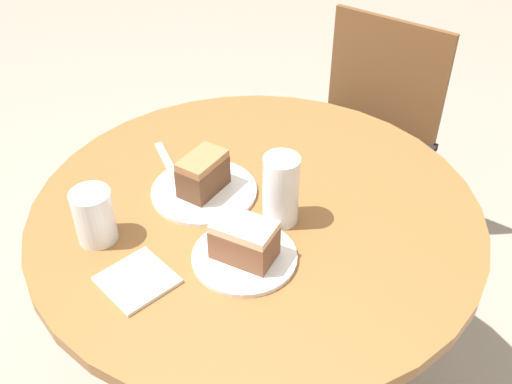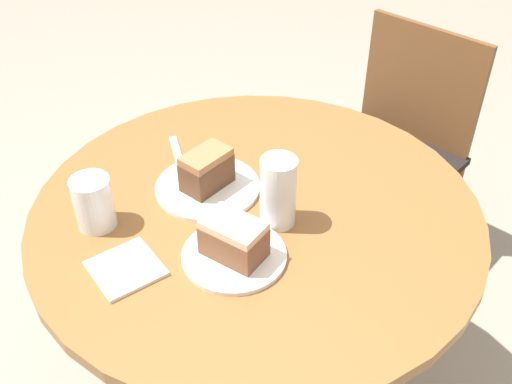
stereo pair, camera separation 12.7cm
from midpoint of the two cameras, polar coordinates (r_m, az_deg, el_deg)
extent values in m
cylinder|color=brown|center=(1.57, -2.36, -12.45)|extent=(0.11, 0.11, 0.72)
cylinder|color=brown|center=(1.30, -2.79, -2.01)|extent=(0.97, 0.97, 0.03)
cylinder|color=brown|center=(2.16, -0.03, -1.60)|extent=(0.04, 0.04, 0.41)
cylinder|color=brown|center=(2.02, 9.35, -5.89)|extent=(0.04, 0.04, 0.41)
cylinder|color=brown|center=(2.41, 5.12, 2.99)|extent=(0.04, 0.04, 0.41)
cylinder|color=brown|center=(2.28, 13.76, -0.52)|extent=(0.04, 0.04, 0.41)
cube|color=black|center=(2.07, 7.50, 3.63)|extent=(0.46, 0.42, 0.03)
cube|color=brown|center=(2.12, 10.67, 10.81)|extent=(0.42, 0.03, 0.40)
cylinder|color=silver|center=(1.33, -7.67, -0.01)|extent=(0.23, 0.23, 0.01)
cylinder|color=silver|center=(1.17, -4.22, -6.32)|extent=(0.21, 0.21, 0.01)
cube|color=brown|center=(1.31, -7.81, 1.35)|extent=(0.07, 0.11, 0.07)
cube|color=#9E6B42|center=(1.29, -7.98, 2.89)|extent=(0.07, 0.11, 0.02)
cube|color=brown|center=(1.14, -4.30, -5.00)|extent=(0.13, 0.09, 0.06)
cube|color=beige|center=(1.12, -4.40, -3.50)|extent=(0.12, 0.09, 0.02)
cylinder|color=beige|center=(1.25, -17.91, -2.79)|extent=(0.07, 0.07, 0.09)
cylinder|color=white|center=(1.24, -18.03, -2.31)|extent=(0.08, 0.08, 0.11)
cylinder|color=silver|center=(1.23, -0.59, -0.99)|extent=(0.07, 0.07, 0.10)
cylinder|color=white|center=(1.21, -0.60, 0.07)|extent=(0.07, 0.07, 0.16)
cube|color=silver|center=(1.16, -14.38, -8.28)|extent=(0.15, 0.15, 0.01)
cube|color=silver|center=(1.44, -10.89, 2.62)|extent=(0.16, 0.11, 0.00)
camera|label=1|loc=(0.06, -92.86, -2.27)|focal=42.00mm
camera|label=2|loc=(0.06, 87.14, 2.27)|focal=42.00mm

